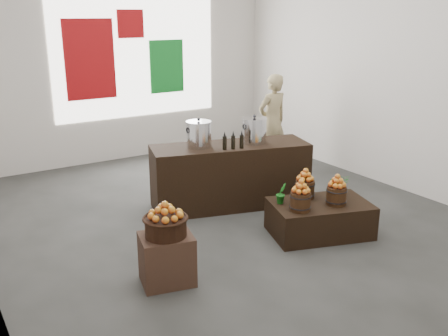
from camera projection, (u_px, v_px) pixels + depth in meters
ground at (224, 217)px, 6.88m from camera, size 7.00×7.00×0.00m
back_wall at (121, 52)px, 9.10m from camera, size 6.00×0.04×4.00m
back_opening at (137, 52)px, 9.24m from camera, size 3.20×0.02×2.40m
deco_red_left at (90, 60)px, 8.80m from camera, size 0.90×0.04×1.40m
deco_green_right at (167, 66)px, 9.63m from camera, size 0.70×0.04×1.00m
deco_red_upper at (130, 24)px, 9.03m from camera, size 0.50×0.04×0.50m
crate at (167, 259)px, 5.14m from camera, size 0.61×0.54×0.53m
wicker_basket at (166, 227)px, 5.03m from camera, size 0.42×0.42×0.19m
apples_in_basket at (165, 210)px, 4.98m from camera, size 0.33×0.33×0.18m
display_table at (320, 218)px, 6.29m from camera, size 1.39×1.09×0.42m
apple_bucket_front_left at (300, 202)px, 5.96m from camera, size 0.24×0.24×0.23m
apples_in_bucket_front_left at (301, 186)px, 5.90m from camera, size 0.18×0.18×0.16m
apple_bucket_front_right at (336, 196)px, 6.14m from camera, size 0.24×0.24×0.23m
apples_in_bucket_front_right at (337, 181)px, 6.09m from camera, size 0.18×0.18×0.16m
apple_bucket_rear at (305, 189)px, 6.37m from camera, size 0.24×0.24×0.23m
apples_in_bucket_rear at (306, 175)px, 6.31m from camera, size 0.18×0.18×0.16m
herb_garnish_right at (338, 185)px, 6.43m from camera, size 0.32×0.30×0.29m
herb_garnish_left at (281, 193)px, 6.18m from camera, size 0.17×0.16×0.26m
counter at (230, 175)px, 7.17m from camera, size 2.34×1.29×0.91m
stock_pot_left at (199, 135)px, 6.86m from camera, size 0.34×0.34×0.34m
stock_pot_center at (254, 131)px, 7.08m from camera, size 0.34×0.34×0.34m
oil_cruets at (235, 140)px, 6.79m from camera, size 0.25×0.12×0.25m
shopper at (272, 121)px, 8.90m from camera, size 0.64×0.44×1.68m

